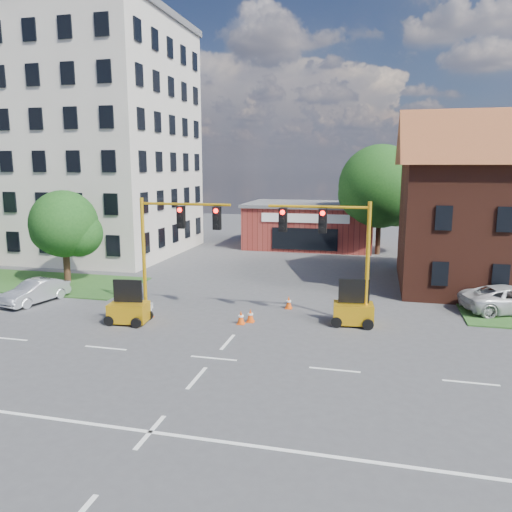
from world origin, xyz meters
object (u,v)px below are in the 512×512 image
signal_mast_west (171,241)px  signal_mast_east (334,247)px  trailer_east (353,311)px  trailer_west (129,310)px  pickup_white (512,299)px

signal_mast_west → signal_mast_east: same height
trailer_east → trailer_west: bearing=-172.9°
signal_mast_east → trailer_east: bearing=-3.4°
signal_mast_west → pickup_white: signal_mast_west is taller
signal_mast_west → pickup_white: 18.74m
pickup_white → signal_mast_east: bearing=96.2°
signal_mast_west → trailer_east: bearing=-0.4°
trailer_west → trailer_east: trailer_east is taller
signal_mast_west → trailer_west: size_ratio=2.88×
signal_mast_east → trailer_west: (-10.05, -2.52, -3.25)m
trailer_west → trailer_east: bearing=5.3°
signal_mast_west → signal_mast_east: bearing=0.0°
signal_mast_west → signal_mast_east: 8.71m
pickup_white → trailer_west: bearing=91.3°
signal_mast_west → pickup_white: (18.01, 4.10, -3.18)m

